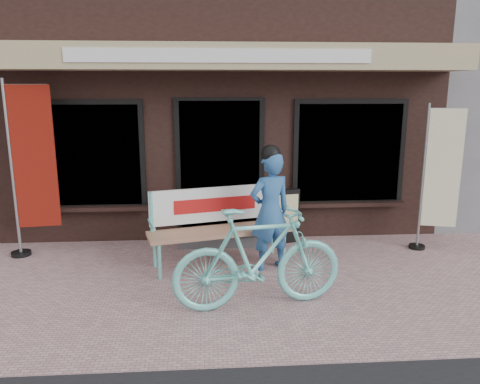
{
  "coord_description": "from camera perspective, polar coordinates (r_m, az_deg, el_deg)",
  "views": [
    {
      "loc": [
        -0.18,
        -5.07,
        2.37
      ],
      "look_at": [
        0.22,
        0.7,
        1.05
      ],
      "focal_mm": 35.0,
      "sensor_mm": 36.0,
      "label": 1
    }
  ],
  "objects": [
    {
      "name": "ground",
      "position": [
        5.6,
        -1.76,
        -12.19
      ],
      "size": [
        70.0,
        70.0,
        0.0
      ],
      "primitive_type": "plane",
      "color": "#BD9092",
      "rests_on": "ground"
    },
    {
      "name": "storefront",
      "position": [
        10.05,
        -3.05,
        16.39
      ],
      "size": [
        7.0,
        6.77,
        6.0
      ],
      "color": "black",
      "rests_on": "ground"
    },
    {
      "name": "bench",
      "position": [
        6.3,
        -2.73,
        -3.44
      ],
      "size": [
        1.96,
        0.93,
        1.03
      ],
      "rotation": [
        0.0,
        0.0,
        0.25
      ],
      "color": "#6ACFC4",
      "rests_on": "ground"
    },
    {
      "name": "person",
      "position": [
        6.06,
        3.69,
        -2.08
      ],
      "size": [
        0.66,
        0.54,
        1.65
      ],
      "rotation": [
        0.0,
        0.0,
        0.34
      ],
      "color": "#2D5F9C",
      "rests_on": "ground"
    },
    {
      "name": "bicycle",
      "position": [
        5.07,
        2.27,
        -8.04
      ],
      "size": [
        1.93,
        0.81,
        1.13
      ],
      "primitive_type": "imported",
      "rotation": [
        0.0,
        0.0,
        1.72
      ],
      "color": "#6ACFC4",
      "rests_on": "ground"
    },
    {
      "name": "nobori_red",
      "position": [
        7.07,
        -24.12,
        2.8
      ],
      "size": [
        0.73,
        0.3,
        2.47
      ],
      "rotation": [
        0.0,
        0.0,
        0.12
      ],
      "color": "gray",
      "rests_on": "ground"
    },
    {
      "name": "nobori_cream",
      "position": [
        7.27,
        23.09,
        1.77
      ],
      "size": [
        0.63,
        0.29,
        2.13
      ],
      "rotation": [
        0.0,
        0.0,
        -0.26
      ],
      "color": "gray",
      "rests_on": "ground"
    },
    {
      "name": "menu_stand",
      "position": [
        7.17,
        5.6,
        -2.9
      ],
      "size": [
        0.43,
        0.17,
        0.84
      ],
      "rotation": [
        0.0,
        0.0,
        0.2
      ],
      "color": "black",
      "rests_on": "ground"
    }
  ]
}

